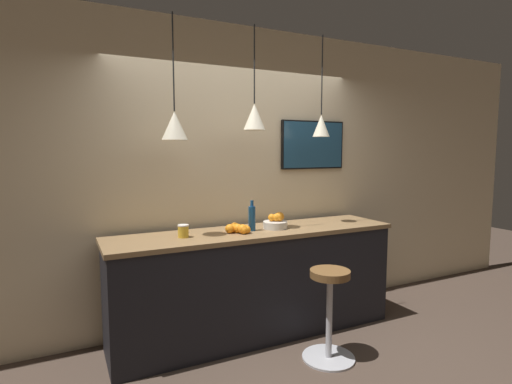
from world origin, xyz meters
The scene contains 12 objects.
ground_plane centered at (0.00, 0.00, 0.00)m, with size 14.00×14.00×0.00m, color #47382D.
back_wall centered at (0.00, 1.17, 1.45)m, with size 8.00×0.06×2.90m.
service_counter centered at (0.00, 0.74, 0.49)m, with size 2.67×0.63×0.98m.
bar_stool centered at (0.33, 0.07, 0.45)m, with size 0.43×0.43×0.75m.
fruit_bowl centered at (0.20, 0.74, 1.04)m, with size 0.23×0.23×0.15m.
orange_pile centered at (-0.19, 0.71, 1.02)m, with size 0.21×0.25×0.09m.
juice_bottle centered at (-0.04, 0.74, 1.10)m, with size 0.06×0.06×0.28m.
spread_jar centered at (-0.68, 0.74, 1.04)m, with size 0.09×0.09×0.11m.
pendant_lamp_left centered at (-0.72, 0.78, 1.91)m, with size 0.21×0.21×1.01m.
pendant_lamp_middle centered at (0.00, 0.78, 2.01)m, with size 0.20×0.20×0.92m.
pendant_lamp_right centered at (0.72, 0.78, 1.95)m, with size 0.16×0.16×0.96m.
mounted_tv centered at (0.86, 1.12, 1.76)m, with size 0.76×0.04×0.51m.
Camera 1 is at (-1.58, -2.47, 1.71)m, focal length 28.00 mm.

